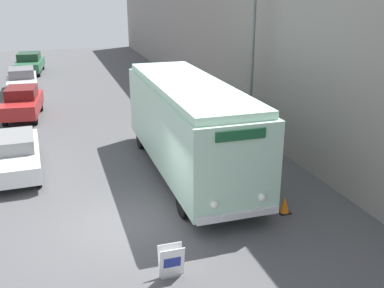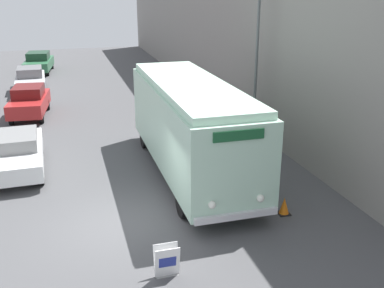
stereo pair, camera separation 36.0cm
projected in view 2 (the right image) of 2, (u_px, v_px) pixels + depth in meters
The scene contains 10 objects.
ground_plane at pixel (124, 224), 13.16m from camera, with size 80.00×80.00×0.00m, color #4C4C4F.
building_wall_right at pixel (238, 38), 22.78m from camera, with size 0.30×60.00×8.18m.
vintage_bus at pixel (190, 123), 16.16m from camera, with size 2.58×9.31×3.42m.
sign_board at pixel (167, 261), 10.70m from camera, with size 0.60×0.31×0.81m.
streetlamp at pixel (257, 47), 18.63m from camera, with size 0.36×0.36×6.42m.
parked_car_near at pixel (15, 152), 16.71m from camera, with size 2.10×4.61×1.42m.
parked_car_mid at pixel (29, 101), 23.65m from camera, with size 2.10×4.21×1.62m.
parked_car_far at pixel (31, 80), 29.30m from camera, with size 1.92×4.63×1.56m.
parked_car_distant at pixel (39, 62), 35.74m from camera, with size 2.32×4.79×1.59m.
traffic_cone at pixel (284, 206), 13.65m from camera, with size 0.36×0.36×0.54m.
Camera 2 is at (-1.30, -11.72, 6.61)m, focal length 42.00 mm.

